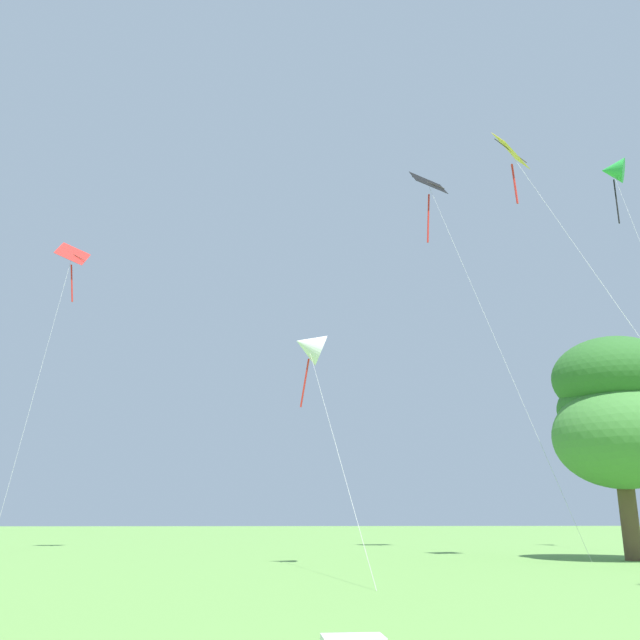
{
  "coord_description": "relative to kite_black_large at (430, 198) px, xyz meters",
  "views": [
    {
      "loc": [
        -0.17,
        -2.95,
        1.51
      ],
      "look_at": [
        2.42,
        22.47,
        8.96
      ],
      "focal_mm": 38.69,
      "sensor_mm": 36.0,
      "label": 1
    }
  ],
  "objects": [
    {
      "name": "kite_black_large",
      "position": [
        0.0,
        0.0,
        0.0
      ],
      "size": [
        3.87,
        11.12,
        21.87
      ],
      "color": "black",
      "rests_on": "ground_plane"
    },
    {
      "name": "kite_yellow_diamond",
      "position": [
        1.0,
        -10.28,
        -3.34
      ],
      "size": [
        2.63,
        11.71,
        18.26
      ],
      "color": "yellow",
      "rests_on": "ground_plane"
    },
    {
      "name": "kite_white_distant",
      "position": [
        -8.2,
        -11.83,
        -12.22
      ],
      "size": [
        1.52,
        8.96,
        8.44
      ],
      "color": "white",
      "rests_on": "ground_plane"
    },
    {
      "name": "kite_red_high",
      "position": [
        -21.05,
        3.06,
        -3.99
      ],
      "size": [
        1.78,
        6.96,
        17.64
      ],
      "color": "red",
      "rests_on": "ground_plane"
    },
    {
      "name": "kite_green_small",
      "position": [
        10.91,
        -1.3,
        1.71
      ],
      "size": [
        4.57,
        13.03,
        22.51
      ],
      "color": "green",
      "rests_on": "ground_plane"
    },
    {
      "name": "tree_right_cluster",
      "position": [
        4.77,
        -9.61,
        -14.12
      ],
      "size": [
        5.6,
        5.78,
        8.9
      ],
      "color": "brown",
      "rests_on": "ground_plane"
    }
  ]
}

